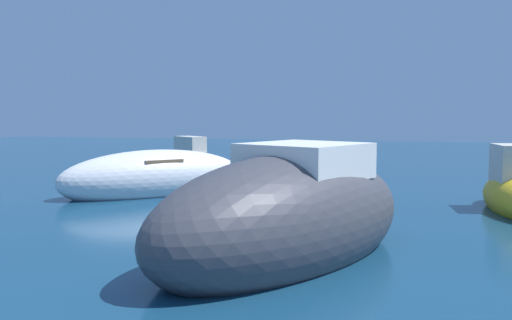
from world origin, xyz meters
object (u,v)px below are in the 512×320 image
at_px(moored_boat_9, 187,162).
at_px(moored_boat_7, 155,178).
at_px(moored_boat_1, 288,218).
at_px(moored_boat_6, 327,168).

bearing_deg(moored_boat_9, moored_boat_7, 139.29).
xyz_separation_m(moored_boat_1, moored_boat_6, (-0.74, 10.29, -0.24)).
xyz_separation_m(moored_boat_6, moored_boat_7, (-4.12, -4.56, 0.05)).
bearing_deg(moored_boat_6, moored_boat_7, -49.35).
xyz_separation_m(moored_boat_1, moored_boat_9, (-6.13, 11.23, -0.25)).
relative_size(moored_boat_6, moored_boat_7, 0.92).
xyz_separation_m(moored_boat_6, moored_boat_9, (-5.39, 0.94, -0.02)).
relative_size(moored_boat_1, moored_boat_7, 1.18).
bearing_deg(moored_boat_9, moored_boat_6, -153.62).
bearing_deg(moored_boat_1, moored_boat_7, -114.56).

